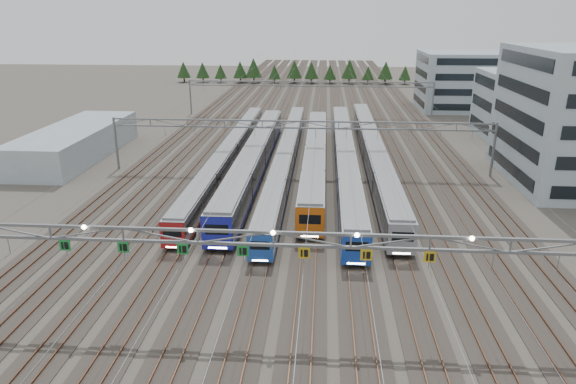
# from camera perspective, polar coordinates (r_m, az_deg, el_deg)

# --- Properties ---
(ground) EXTENTS (400.00, 400.00, 0.00)m
(ground) POSITION_cam_1_polar(r_m,az_deg,el_deg) (40.97, -1.53, -14.54)
(ground) COLOR #47423A
(ground) RESTS_ON ground
(track_bed) EXTENTS (54.00, 260.00, 5.42)m
(track_bed) POSITION_cam_1_polar(r_m,az_deg,el_deg) (135.56, 2.62, 10.29)
(track_bed) COLOR #2D2823
(track_bed) RESTS_ON ground
(train_a) EXTENTS (2.55, 63.77, 3.32)m
(train_a) POSITION_cam_1_polar(r_m,az_deg,el_deg) (81.37, -6.49, 4.34)
(train_a) COLOR black
(train_a) RESTS_ON ground
(train_b) EXTENTS (3.17, 56.26, 4.14)m
(train_b) POSITION_cam_1_polar(r_m,az_deg,el_deg) (76.89, -3.71, 3.85)
(train_b) COLOR black
(train_b) RESTS_ON ground
(train_c) EXTENTS (2.53, 67.40, 3.28)m
(train_c) POSITION_cam_1_polar(r_m,az_deg,el_deg) (79.81, -0.17, 4.15)
(train_c) COLOR black
(train_c) RESTS_ON ground
(train_d) EXTENTS (3.06, 52.67, 3.99)m
(train_d) POSITION_cam_1_polar(r_m,az_deg,el_deg) (77.86, 3.05, 4.00)
(train_d) COLOR black
(train_d) RESTS_ON ground
(train_e) EXTENTS (2.82, 66.32, 3.68)m
(train_e) POSITION_cam_1_polar(r_m,az_deg,el_deg) (79.00, 6.34, 4.02)
(train_e) COLOR black
(train_e) RESTS_ON ground
(train_f) EXTENTS (2.87, 67.56, 3.74)m
(train_f) POSITION_cam_1_polar(r_m,az_deg,el_deg) (82.24, 9.41, 4.51)
(train_f) COLOR black
(train_f) RESTS_ON ground
(gantry_near) EXTENTS (56.36, 0.61, 8.08)m
(gantry_near) POSITION_cam_1_polar(r_m,az_deg,el_deg) (37.38, -1.72, -5.59)
(gantry_near) COLOR slate
(gantry_near) RESTS_ON ground
(gantry_mid) EXTENTS (56.36, 0.36, 8.00)m
(gantry_mid) POSITION_cam_1_polar(r_m,az_deg,el_deg) (75.72, 1.37, 6.81)
(gantry_mid) COLOR slate
(gantry_mid) RESTS_ON ground
(gantry_far) EXTENTS (56.36, 0.36, 8.00)m
(gantry_far) POSITION_cam_1_polar(r_m,az_deg,el_deg) (120.01, 2.45, 11.48)
(gantry_far) COLOR slate
(gantry_far) RESTS_ON ground
(depot_bldg_mid) EXTENTS (14.00, 16.00, 12.39)m
(depot_bldg_mid) POSITION_cam_1_polar(r_m,az_deg,el_deg) (107.89, 24.42, 8.79)
(depot_bldg_mid) COLOR #93A3B0
(depot_bldg_mid) RESTS_ON ground
(depot_bldg_north) EXTENTS (22.00, 18.00, 13.74)m
(depot_bldg_north) POSITION_cam_1_polar(r_m,az_deg,el_deg) (136.06, 19.17, 11.59)
(depot_bldg_north) COLOR #93A3B0
(depot_bldg_north) RESTS_ON ground
(west_shed) EXTENTS (10.00, 30.00, 4.89)m
(west_shed) POSITION_cam_1_polar(r_m,az_deg,el_deg) (92.41, -22.51, 5.14)
(west_shed) COLOR #93A3B0
(west_shed) RESTS_ON ground
(treeline) EXTENTS (81.20, 5.60, 7.02)m
(treeline) POSITION_cam_1_polar(r_m,az_deg,el_deg) (177.17, 0.64, 13.35)
(treeline) COLOR #332114
(treeline) RESTS_ON ground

